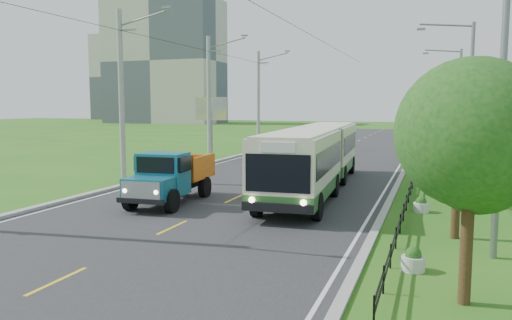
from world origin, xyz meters
The scene contains 30 objects.
ground centered at (0.00, 0.00, 0.00)m, with size 240.00×240.00×0.00m, color #266618.
road centered at (0.00, 20.00, 0.01)m, with size 14.00×120.00×0.02m, color #28282B.
curb_left centered at (-7.20, 20.00, 0.07)m, with size 0.40×120.00×0.15m, color #9E9E99.
curb_right centered at (7.15, 20.00, 0.05)m, with size 0.30×120.00×0.10m, color #9E9E99.
edge_line_left centered at (-6.65, 20.00, 0.02)m, with size 0.12×120.00×0.00m, color silver.
edge_line_right centered at (6.65, 20.00, 0.02)m, with size 0.12×120.00×0.00m, color silver.
centre_dash centered at (0.00, 0.00, 0.02)m, with size 0.12×2.20×0.00m, color yellow.
railing_right centered at (8.00, 14.00, 0.30)m, with size 0.04×40.00×0.60m, color black.
pole_near centered at (-8.26, 9.00, 5.09)m, with size 3.51×0.32×10.00m.
pole_mid centered at (-8.26, 21.00, 5.09)m, with size 3.51×0.32×10.00m.
pole_far centered at (-8.26, 33.00, 5.09)m, with size 3.51×0.32×10.00m.
tree_front centered at (9.86, -3.86, 3.72)m, with size 3.36×3.41×5.60m.
tree_second centered at (9.86, 2.14, 3.52)m, with size 3.18×3.26×5.30m.
tree_third centered at (9.86, 8.14, 3.99)m, with size 3.60×3.62×6.00m.
tree_fourth centered at (9.86, 14.14, 3.59)m, with size 3.24×3.31×5.40m.
tree_fifth centered at (9.86, 20.14, 3.85)m, with size 3.48×3.52×5.80m.
tree_back centered at (9.86, 26.14, 3.65)m, with size 3.30×3.36×5.50m.
streetlight_near centered at (10.64, 0.00, 4.90)m, with size 3.02×0.20×9.07m.
streetlight_mid centered at (10.64, 14.00, 4.90)m, with size 3.02×0.20×9.07m.
streetlight_far centered at (10.64, 28.00, 4.90)m, with size 3.02×0.20×9.07m.
planter_front centered at (8.60, -2.00, 0.29)m, with size 0.64×0.64×0.67m.
planter_near centered at (8.60, 6.00, 0.29)m, with size 0.64×0.64×0.67m.
planter_mid centered at (8.60, 14.00, 0.29)m, with size 0.64×0.64×0.67m.
planter_far centered at (8.60, 22.00, 0.29)m, with size 0.64×0.64×0.67m.
billboard_left centered at (-9.50, 24.00, 3.87)m, with size 3.00×0.20×5.20m.
billboard_right centered at (12.30, 20.00, 5.34)m, with size 0.24×6.00×7.30m.
apartment_near centered at (-55.00, 95.00, 15.00)m, with size 28.00×14.00×30.00m, color #B7B2A3.
apartment_far centered at (-80.00, 120.00, 13.00)m, with size 24.00×14.00×26.00m, color #B7B2A3.
bus centered at (3.13, 9.76, 1.96)m, with size 3.77×17.05×3.26m.
dump_truck centered at (-2.38, 4.17, 1.36)m, with size 2.57×5.87×2.41m.
Camera 1 is at (9.03, -15.97, 4.54)m, focal length 35.00 mm.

